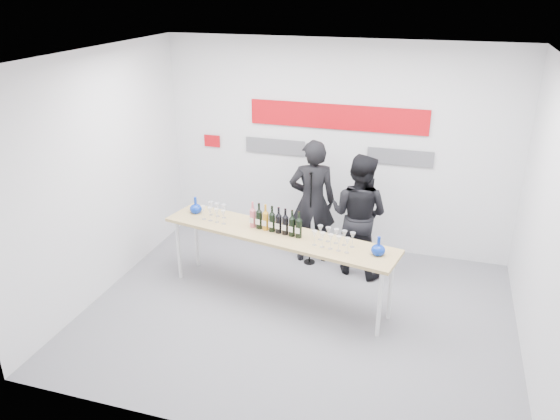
{
  "coord_description": "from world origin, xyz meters",
  "views": [
    {
      "loc": [
        1.42,
        -5.37,
        3.71
      ],
      "look_at": [
        -0.34,
        0.39,
        1.15
      ],
      "focal_mm": 35.0,
      "sensor_mm": 36.0,
      "label": 1
    }
  ],
  "objects_px": {
    "presenter_left": "(312,202)",
    "mic_stand": "(310,236)",
    "tasting_table": "(278,238)",
    "presenter_right": "(359,215)"
  },
  "relations": [
    {
      "from": "presenter_left",
      "to": "mic_stand",
      "type": "distance_m",
      "value": 0.48
    },
    {
      "from": "presenter_right",
      "to": "mic_stand",
      "type": "height_order",
      "value": "presenter_right"
    },
    {
      "from": "presenter_left",
      "to": "mic_stand",
      "type": "bearing_deg",
      "value": 76.84
    },
    {
      "from": "tasting_table",
      "to": "mic_stand",
      "type": "distance_m",
      "value": 1.08
    },
    {
      "from": "tasting_table",
      "to": "presenter_left",
      "type": "bearing_deg",
      "value": 93.42
    },
    {
      "from": "mic_stand",
      "to": "presenter_left",
      "type": "bearing_deg",
      "value": 89.68
    },
    {
      "from": "presenter_right",
      "to": "tasting_table",
      "type": "bearing_deg",
      "value": 65.17
    },
    {
      "from": "presenter_right",
      "to": "mic_stand",
      "type": "relative_size",
      "value": 1.22
    },
    {
      "from": "presenter_right",
      "to": "mic_stand",
      "type": "bearing_deg",
      "value": 13.49
    },
    {
      "from": "tasting_table",
      "to": "mic_stand",
      "type": "bearing_deg",
      "value": 91.88
    }
  ]
}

